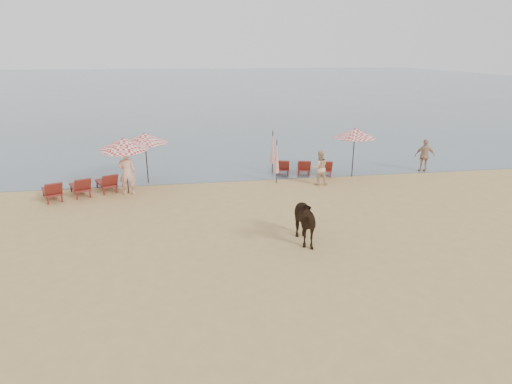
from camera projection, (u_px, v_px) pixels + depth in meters
ground at (287, 294)px, 10.81m from camera, size 120.00×120.00×0.00m
sea at (197, 82)px, 85.82m from camera, size 160.00×140.00×0.06m
lounger_cluster_left at (81, 186)px, 18.01m from camera, size 3.27×2.66×0.62m
lounger_cluster_right at (304, 167)px, 21.14m from camera, size 2.97×2.16×0.59m
umbrella_open_left_a at (145, 138)px, 19.32m from camera, size 2.07×2.07×2.35m
umbrella_open_left_b at (124, 144)px, 17.86m from camera, size 1.97×2.01×2.51m
umbrella_open_right at (355, 133)px, 20.31m from camera, size 1.96×1.96×2.39m
umbrella_closed_left at (277, 157)px, 19.55m from camera, size 0.25×0.25×2.04m
umbrella_closed_right at (273, 147)px, 21.17m from camera, size 0.26×0.26×2.15m
cow at (300, 220)px, 13.52m from camera, size 0.96×1.90×1.57m
beachgoer_left at (127, 173)px, 18.06m from camera, size 0.72×0.48×1.95m
beachgoer_right_a at (319, 168)px, 19.46m from camera, size 0.78×0.61×1.61m
beachgoer_right_b at (425, 156)px, 21.54m from camera, size 1.05×0.61×1.68m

